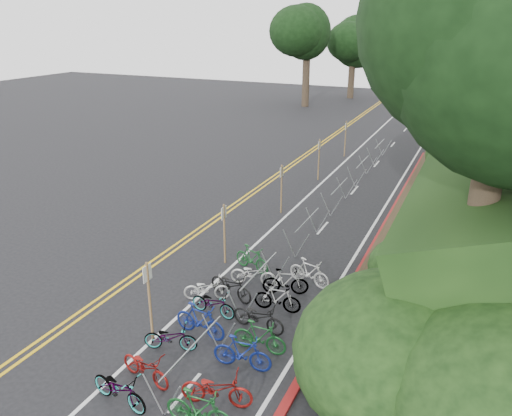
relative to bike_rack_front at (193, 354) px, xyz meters
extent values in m
plane|color=black|center=(-3.06, 1.45, -0.80)|extent=(120.00, 120.00, 0.00)
cube|color=gold|center=(-5.21, 11.45, -0.80)|extent=(0.12, 80.00, 0.01)
cube|color=gold|center=(-4.91, 11.45, -0.80)|extent=(0.12, 80.00, 0.01)
cube|color=silver|center=(-2.06, 11.45, -0.80)|extent=(0.12, 80.00, 0.01)
cube|color=silver|center=(2.14, 11.45, -0.80)|extent=(0.12, 80.00, 0.01)
cube|color=silver|center=(0.04, -0.55, -0.80)|extent=(0.10, 1.60, 0.01)
cube|color=silver|center=(0.04, 5.45, -0.80)|extent=(0.10, 1.60, 0.01)
cube|color=silver|center=(0.04, 11.45, -0.80)|extent=(0.10, 1.60, 0.01)
cube|color=silver|center=(0.04, 17.45, -0.80)|extent=(0.10, 1.60, 0.01)
cube|color=silver|center=(0.04, 23.45, -0.80)|extent=(0.10, 1.60, 0.01)
cube|color=silver|center=(0.04, 29.45, -0.80)|extent=(0.10, 1.60, 0.01)
cube|color=silver|center=(0.04, 35.45, -0.80)|extent=(0.10, 1.60, 0.01)
cube|color=maroon|center=(2.64, 13.45, -0.75)|extent=(0.25, 28.00, 0.10)
cube|color=#382819|center=(3.34, 23.45, -0.72)|extent=(1.40, 44.00, 0.16)
ellipsoid|color=#284C19|center=(4.14, 4.45, 0.24)|extent=(2.00, 2.80, 1.60)
ellipsoid|color=#284C19|center=(4.94, 9.45, 0.75)|extent=(2.60, 3.64, 2.08)
ellipsoid|color=#284C19|center=(6.14, 15.45, 1.19)|extent=(2.20, 3.08, 1.76)
ellipsoid|color=#284C19|center=(4.74, 21.45, 0.76)|extent=(3.00, 4.20, 2.40)
ellipsoid|color=#284C19|center=(5.44, 27.45, 0.92)|extent=(2.40, 3.36, 1.92)
ellipsoid|color=#284C19|center=(6.74, 31.45, 1.61)|extent=(2.80, 3.92, 2.24)
ellipsoid|color=#284C19|center=(3.94, 7.45, 0.10)|extent=(1.80, 2.52, 1.44)
ellipsoid|color=#284C19|center=(6.94, 19.45, 1.80)|extent=(3.20, 4.48, 2.56)
ellipsoid|color=black|center=(4.94, 1.95, 0.41)|extent=(5.28, 6.16, 3.52)
cylinder|color=#2D2319|center=(6.44, 4.45, 3.03)|extent=(0.78, 0.78, 5.27)
ellipsoid|color=black|center=(6.44, 4.45, 7.83)|extent=(7.21, 7.21, 6.85)
cylinder|color=#2D2319|center=(-12.06, 43.45, 1.83)|extent=(0.78, 0.78, 5.27)
ellipsoid|color=black|center=(-12.06, 43.45, 6.63)|extent=(7.21, 7.21, 6.85)
cylinder|color=#2D2319|center=(-9.06, 51.45, 1.63)|extent=(0.76, 0.76, 4.87)
ellipsoid|color=black|center=(-9.06, 51.45, 5.96)|extent=(6.31, 6.31, 5.99)
cylinder|color=#919398|center=(0.00, 0.00, 0.26)|extent=(0.05, 3.06, 0.05)
cylinder|color=#919398|center=(-0.28, -1.43, -0.27)|extent=(0.54, 0.04, 1.05)
cylinder|color=#919398|center=(0.28, -1.43, -0.27)|extent=(0.54, 0.04, 1.05)
cylinder|color=#919398|center=(-0.28, 1.43, -0.27)|extent=(0.54, 0.04, 1.05)
cylinder|color=#919398|center=(0.28, 1.43, -0.27)|extent=(0.54, 0.04, 1.05)
cylinder|color=#919398|center=(-0.06, 4.45, 0.35)|extent=(0.05, 3.00, 0.05)
cylinder|color=#919398|center=(-0.34, 3.05, -0.23)|extent=(0.58, 0.04, 1.13)
cylinder|color=#919398|center=(0.22, 3.05, -0.23)|extent=(0.58, 0.04, 1.13)
cylinder|color=#919398|center=(-0.34, 5.85, -0.23)|extent=(0.58, 0.04, 1.13)
cylinder|color=#919398|center=(0.22, 5.85, -0.23)|extent=(0.58, 0.04, 1.13)
cylinder|color=#919398|center=(-0.06, 9.45, 0.35)|extent=(0.05, 3.00, 0.05)
cylinder|color=#919398|center=(-0.34, 8.05, -0.23)|extent=(0.58, 0.04, 1.13)
cylinder|color=#919398|center=(0.22, 8.05, -0.23)|extent=(0.58, 0.04, 1.13)
cylinder|color=#919398|center=(-0.34, 10.85, -0.23)|extent=(0.58, 0.04, 1.13)
cylinder|color=#919398|center=(0.22, 10.85, -0.23)|extent=(0.58, 0.04, 1.13)
cylinder|color=#919398|center=(-0.06, 14.45, 0.35)|extent=(0.05, 3.00, 0.05)
cylinder|color=#919398|center=(-0.34, 13.05, -0.23)|extent=(0.58, 0.04, 1.13)
cylinder|color=#919398|center=(0.22, 13.05, -0.23)|extent=(0.58, 0.04, 1.13)
cylinder|color=#919398|center=(-0.34, 15.85, -0.23)|extent=(0.58, 0.04, 1.13)
cylinder|color=#919398|center=(0.22, 15.85, -0.23)|extent=(0.58, 0.04, 1.13)
cylinder|color=#919398|center=(-0.06, 19.45, 0.35)|extent=(0.05, 3.00, 0.05)
cylinder|color=#919398|center=(-0.34, 18.05, -0.23)|extent=(0.58, 0.04, 1.13)
cylinder|color=#919398|center=(0.22, 18.05, -0.23)|extent=(0.58, 0.04, 1.13)
cylinder|color=#919398|center=(-0.34, 20.85, -0.23)|extent=(0.58, 0.04, 1.13)
cylinder|color=#919398|center=(0.22, 20.85, -0.23)|extent=(0.58, 0.04, 1.13)
cylinder|color=#919398|center=(-0.06, 24.45, 0.35)|extent=(0.05, 3.00, 0.05)
cylinder|color=#919398|center=(-0.34, 23.05, -0.23)|extent=(0.58, 0.04, 1.13)
cylinder|color=#919398|center=(0.22, 23.05, -0.23)|extent=(0.58, 0.04, 1.13)
cylinder|color=#919398|center=(-0.34, 25.85, -0.23)|extent=(0.58, 0.04, 1.13)
cylinder|color=#919398|center=(0.22, 25.85, -0.23)|extent=(0.58, 0.04, 1.13)
cylinder|color=brown|center=(-2.07, 1.01, 0.51)|extent=(0.08, 0.08, 2.63)
cube|color=silver|center=(-2.07, 1.01, 1.48)|extent=(0.02, 0.40, 0.50)
cylinder|color=brown|center=(-2.46, 6.45, 0.45)|extent=(0.08, 0.08, 2.50)
cube|color=silver|center=(-2.46, 6.45, 1.35)|extent=(0.02, 0.40, 0.50)
cylinder|color=brown|center=(-2.46, 12.45, 0.45)|extent=(0.08, 0.08, 2.50)
cube|color=silver|center=(-2.46, 12.45, 1.35)|extent=(0.02, 0.40, 0.50)
cylinder|color=brown|center=(-2.46, 18.45, 0.45)|extent=(0.08, 0.08, 2.50)
cube|color=silver|center=(-2.46, 18.45, 1.35)|extent=(0.02, 0.40, 0.50)
cylinder|color=brown|center=(-2.46, 24.45, 0.45)|extent=(0.08, 0.08, 2.50)
cube|color=silver|center=(-2.46, 24.45, 1.35)|extent=(0.02, 0.40, 0.50)
imported|color=beige|center=(-1.74, 3.75, -0.38)|extent=(1.20, 1.69, 0.84)
imported|color=slate|center=(-1.21, -1.57, -0.33)|extent=(0.89, 1.89, 0.96)
imported|color=#144C1E|center=(1.01, -1.40, -0.28)|extent=(0.61, 1.78, 1.05)
imported|color=maroon|center=(-1.13, -0.59, -0.35)|extent=(0.94, 1.81, 0.91)
imported|color=maroon|center=(1.03, -0.57, -0.32)|extent=(1.09, 1.96, 0.98)
imported|color=slate|center=(-1.29, 0.84, -0.38)|extent=(1.02, 1.70, 0.84)
imported|color=navy|center=(1.00, 0.96, -0.29)|extent=(0.67, 1.76, 1.03)
imported|color=navy|center=(-0.85, 1.81, -0.27)|extent=(0.67, 1.83, 1.08)
imported|color=#144C1E|center=(1.12, 1.86, -0.31)|extent=(0.54, 1.67, 0.99)
imported|color=slate|center=(-1.05, 2.98, -0.37)|extent=(0.71, 1.70, 0.87)
imported|color=black|center=(0.65, 2.83, -0.33)|extent=(0.79, 1.85, 0.95)
imported|color=black|center=(-1.02, 4.19, -0.32)|extent=(1.12, 1.97, 0.98)
imported|color=slate|center=(0.77, 4.07, -0.32)|extent=(0.63, 1.66, 0.97)
imported|color=beige|center=(-0.69, 5.34, -0.36)|extent=(0.93, 1.80, 0.90)
imported|color=slate|center=(0.62, 5.21, -0.31)|extent=(0.98, 1.70, 0.98)
imported|color=#144C1E|center=(-1.21, 6.33, -0.30)|extent=(0.98, 1.75, 1.01)
imported|color=beige|center=(1.16, 6.20, -0.30)|extent=(0.84, 1.73, 1.00)
camera|label=1|loc=(6.11, -9.30, 8.39)|focal=35.00mm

